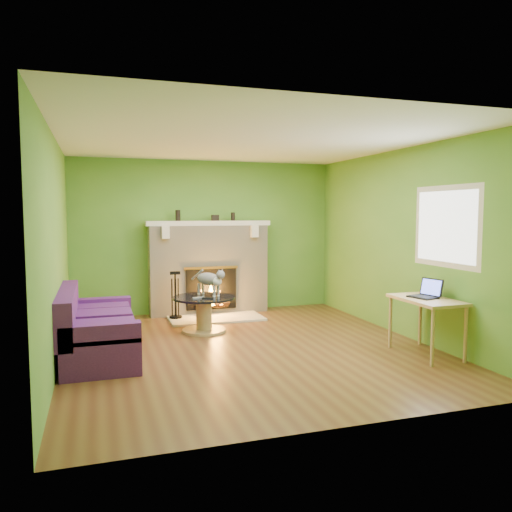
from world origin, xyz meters
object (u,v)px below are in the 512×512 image
at_px(coffee_table, 204,311).
at_px(cat, 208,282).
at_px(sofa, 95,330).
at_px(desk, 427,305).

distance_m(coffee_table, cat, 0.43).
xyz_separation_m(coffee_table, cat, (0.08, 0.05, 0.42)).
distance_m(sofa, desk, 3.99).
relative_size(sofa, cat, 2.83).
height_order(coffee_table, desk, desk).
bearing_deg(desk, coffee_table, 139.30).
xyz_separation_m(sofa, cat, (1.58, 0.89, 0.39)).
bearing_deg(coffee_table, sofa, -150.72).
bearing_deg(desk, sofa, 163.27).
relative_size(desk, cat, 1.45).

